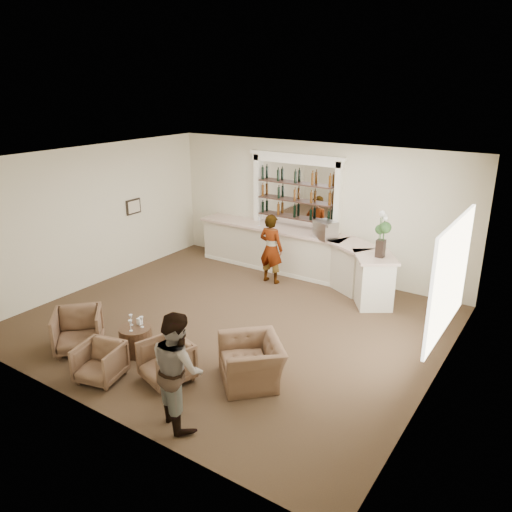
% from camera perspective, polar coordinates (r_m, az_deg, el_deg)
% --- Properties ---
extents(ground, '(8.00, 8.00, 0.00)m').
position_cam_1_polar(ground, '(10.31, -2.66, -7.53)').
color(ground, '#4E3B27').
rests_on(ground, ground).
extents(room_shell, '(8.04, 7.02, 3.32)m').
position_cam_1_polar(room_shell, '(9.97, 0.31, 5.89)').
color(room_shell, beige).
rests_on(room_shell, ground).
extents(bar_counter, '(5.72, 1.80, 1.14)m').
position_cam_1_polar(bar_counter, '(12.51, 4.78, 0.20)').
color(bar_counter, beige).
rests_on(bar_counter, ground).
extents(back_bar_alcove, '(2.64, 0.25, 3.00)m').
position_cam_1_polar(back_bar_alcove, '(12.63, 4.54, 7.26)').
color(back_bar_alcove, white).
rests_on(back_bar_alcove, ground).
extents(cocktail_table, '(0.59, 0.59, 0.50)m').
position_cam_1_polar(cocktail_table, '(9.37, -13.55, -9.31)').
color(cocktail_table, '#533424').
rests_on(cocktail_table, ground).
extents(sommelier, '(0.62, 0.41, 1.71)m').
position_cam_1_polar(sommelier, '(12.00, 1.73, 0.84)').
color(sommelier, gray).
rests_on(sommelier, ground).
extents(guest, '(1.04, 0.96, 1.72)m').
position_cam_1_polar(guest, '(7.21, -8.94, -12.63)').
color(guest, gray).
rests_on(guest, ground).
extents(armchair_left, '(1.17, 1.17, 0.77)m').
position_cam_1_polar(armchair_left, '(9.70, -19.66, -8.01)').
color(armchair_left, brown).
rests_on(armchair_left, ground).
extents(armchair_center, '(0.82, 0.84, 0.63)m').
position_cam_1_polar(armchair_center, '(8.71, -17.40, -11.51)').
color(armchair_center, brown).
rests_on(armchair_center, ground).
extents(armchair_right, '(0.92, 0.94, 0.69)m').
position_cam_1_polar(armchair_right, '(8.42, -10.20, -11.78)').
color(armchair_right, brown).
rests_on(armchair_right, ground).
extents(armchair_far, '(1.44, 1.44, 0.71)m').
position_cam_1_polar(armchair_far, '(8.28, -0.51, -11.96)').
color(armchair_far, brown).
rests_on(armchair_far, ground).
extents(espresso_machine, '(0.61, 0.57, 0.42)m').
position_cam_1_polar(espresso_machine, '(11.88, 7.93, 2.98)').
color(espresso_machine, '#B2B3B7').
rests_on(espresso_machine, bar_counter).
extents(flower_vase, '(0.27, 0.27, 1.01)m').
position_cam_1_polar(flower_vase, '(10.72, 14.20, 2.76)').
color(flower_vase, black).
rests_on(flower_vase, bar_counter).
extents(wine_glass_bar_left, '(0.07, 0.07, 0.21)m').
position_cam_1_polar(wine_glass_bar_left, '(12.87, 0.37, 3.94)').
color(wine_glass_bar_left, white).
rests_on(wine_glass_bar_left, bar_counter).
extents(wine_glass_bar_right, '(0.07, 0.07, 0.21)m').
position_cam_1_polar(wine_glass_bar_right, '(12.10, 6.87, 2.81)').
color(wine_glass_bar_right, white).
rests_on(wine_glass_bar_right, bar_counter).
extents(wine_glass_tbl_a, '(0.07, 0.07, 0.21)m').
position_cam_1_polar(wine_glass_tbl_a, '(9.30, -14.09, -7.10)').
color(wine_glass_tbl_a, white).
rests_on(wine_glass_tbl_a, cocktail_table).
extents(wine_glass_tbl_b, '(0.07, 0.07, 0.21)m').
position_cam_1_polar(wine_glass_tbl_b, '(9.18, -12.92, -7.36)').
color(wine_glass_tbl_b, white).
rests_on(wine_glass_tbl_b, cocktail_table).
extents(wine_glass_tbl_c, '(0.07, 0.07, 0.21)m').
position_cam_1_polar(wine_glass_tbl_c, '(9.10, -14.14, -7.72)').
color(wine_glass_tbl_c, white).
rests_on(wine_glass_tbl_c, cocktail_table).
extents(napkin_holder, '(0.08, 0.08, 0.12)m').
position_cam_1_polar(napkin_holder, '(9.32, -13.15, -7.27)').
color(napkin_holder, white).
rests_on(napkin_holder, cocktail_table).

